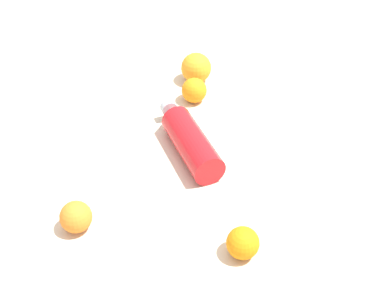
% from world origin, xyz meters
% --- Properties ---
extents(ground_plane, '(2.40, 2.40, 0.00)m').
position_xyz_m(ground_plane, '(0.00, 0.00, 0.00)').
color(ground_plane, beige).
extents(water_bottle, '(0.25, 0.17, 0.07)m').
position_xyz_m(water_bottle, '(-0.01, -0.02, 0.04)').
color(water_bottle, red).
rests_on(water_bottle, ground_plane).
extents(orange_0, '(0.08, 0.08, 0.08)m').
position_xyz_m(orange_0, '(-0.18, 0.21, 0.04)').
color(orange_0, orange).
rests_on(orange_0, ground_plane).
extents(orange_1, '(0.06, 0.06, 0.06)m').
position_xyz_m(orange_1, '(-0.02, -0.34, 0.03)').
color(orange_1, orange).
rests_on(orange_1, ground_plane).
extents(orange_2, '(0.06, 0.06, 0.06)m').
position_xyz_m(orange_2, '(0.26, -0.18, 0.03)').
color(orange_2, orange).
rests_on(orange_2, ground_plane).
extents(orange_3, '(0.06, 0.06, 0.06)m').
position_xyz_m(orange_3, '(-0.13, 0.14, 0.03)').
color(orange_3, orange).
rests_on(orange_3, ground_plane).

